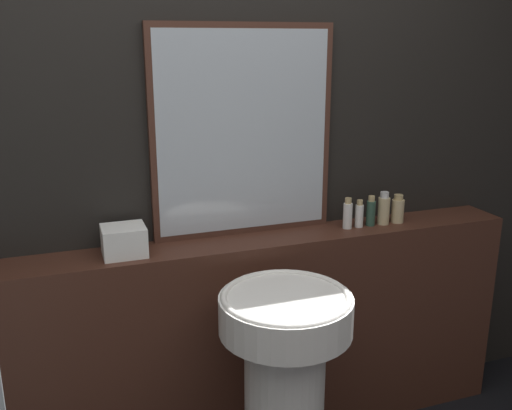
{
  "coord_description": "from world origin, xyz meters",
  "views": [
    {
      "loc": [
        -0.63,
        -0.77,
        1.74
      ],
      "look_at": [
        0.08,
        1.22,
        1.12
      ],
      "focal_mm": 40.0,
      "sensor_mm": 36.0,
      "label": 1
    }
  ],
  "objects_px": {
    "pedestal_sink": "(285,383)",
    "shampoo_bottle": "(348,214)",
    "mirror": "(243,132)",
    "lotion_bottle": "(371,212)",
    "body_wash_bottle": "(384,209)",
    "towel_stack": "(124,241)",
    "conditioner_bottle": "(359,214)",
    "hand_soap_bottle": "(398,210)"
  },
  "relations": [
    {
      "from": "shampoo_bottle",
      "to": "body_wash_bottle",
      "type": "relative_size",
      "value": 0.93
    },
    {
      "from": "towel_stack",
      "to": "hand_soap_bottle",
      "type": "xyz_separation_m",
      "value": [
        1.22,
        0.0,
        0.0
      ]
    },
    {
      "from": "conditioner_bottle",
      "to": "body_wash_bottle",
      "type": "bearing_deg",
      "value": 0.0
    },
    {
      "from": "conditioner_bottle",
      "to": "body_wash_bottle",
      "type": "height_order",
      "value": "body_wash_bottle"
    },
    {
      "from": "shampoo_bottle",
      "to": "lotion_bottle",
      "type": "height_order",
      "value": "same"
    },
    {
      "from": "pedestal_sink",
      "to": "shampoo_bottle",
      "type": "height_order",
      "value": "shampoo_bottle"
    },
    {
      "from": "towel_stack",
      "to": "shampoo_bottle",
      "type": "relative_size",
      "value": 1.19
    },
    {
      "from": "body_wash_bottle",
      "to": "shampoo_bottle",
      "type": "bearing_deg",
      "value": -180.0
    },
    {
      "from": "lotion_bottle",
      "to": "hand_soap_bottle",
      "type": "xyz_separation_m",
      "value": [
        0.14,
        0.0,
        -0.0
      ]
    },
    {
      "from": "towel_stack",
      "to": "shampoo_bottle",
      "type": "distance_m",
      "value": 0.96
    },
    {
      "from": "towel_stack",
      "to": "hand_soap_bottle",
      "type": "relative_size",
      "value": 1.28
    },
    {
      "from": "towel_stack",
      "to": "lotion_bottle",
      "type": "height_order",
      "value": "lotion_bottle"
    },
    {
      "from": "towel_stack",
      "to": "conditioner_bottle",
      "type": "bearing_deg",
      "value": 0.0
    },
    {
      "from": "towel_stack",
      "to": "lotion_bottle",
      "type": "xyz_separation_m",
      "value": [
        1.08,
        0.0,
        0.01
      ]
    },
    {
      "from": "mirror",
      "to": "towel_stack",
      "type": "height_order",
      "value": "mirror"
    },
    {
      "from": "shampoo_bottle",
      "to": "body_wash_bottle",
      "type": "distance_m",
      "value": 0.18
    },
    {
      "from": "mirror",
      "to": "conditioner_bottle",
      "type": "distance_m",
      "value": 0.64
    },
    {
      "from": "mirror",
      "to": "lotion_bottle",
      "type": "bearing_deg",
      "value": -9.81
    },
    {
      "from": "lotion_bottle",
      "to": "hand_soap_bottle",
      "type": "relative_size",
      "value": 1.06
    },
    {
      "from": "shampoo_bottle",
      "to": "conditioner_bottle",
      "type": "height_order",
      "value": "shampoo_bottle"
    },
    {
      "from": "body_wash_bottle",
      "to": "pedestal_sink",
      "type": "bearing_deg",
      "value": -146.59
    },
    {
      "from": "shampoo_bottle",
      "to": "hand_soap_bottle",
      "type": "relative_size",
      "value": 1.07
    },
    {
      "from": "pedestal_sink",
      "to": "shampoo_bottle",
      "type": "relative_size",
      "value": 6.43
    },
    {
      "from": "body_wash_bottle",
      "to": "hand_soap_bottle",
      "type": "distance_m",
      "value": 0.07
    },
    {
      "from": "mirror",
      "to": "conditioner_bottle",
      "type": "relative_size",
      "value": 7.04
    },
    {
      "from": "conditioner_bottle",
      "to": "pedestal_sink",
      "type": "bearing_deg",
      "value": -140.85
    },
    {
      "from": "hand_soap_bottle",
      "to": "conditioner_bottle",
      "type": "bearing_deg",
      "value": 180.0
    },
    {
      "from": "lotion_bottle",
      "to": "hand_soap_bottle",
      "type": "distance_m",
      "value": 0.14
    },
    {
      "from": "pedestal_sink",
      "to": "shampoo_bottle",
      "type": "bearing_deg",
      "value": 42.45
    },
    {
      "from": "body_wash_bottle",
      "to": "hand_soap_bottle",
      "type": "relative_size",
      "value": 1.15
    },
    {
      "from": "towel_stack",
      "to": "shampoo_bottle",
      "type": "bearing_deg",
      "value": 0.0
    },
    {
      "from": "towel_stack",
      "to": "body_wash_bottle",
      "type": "height_order",
      "value": "body_wash_bottle"
    },
    {
      "from": "hand_soap_bottle",
      "to": "body_wash_bottle",
      "type": "bearing_deg",
      "value": 180.0
    },
    {
      "from": "towel_stack",
      "to": "body_wash_bottle",
      "type": "distance_m",
      "value": 1.15
    },
    {
      "from": "hand_soap_bottle",
      "to": "shampoo_bottle",
      "type": "bearing_deg",
      "value": 180.0
    },
    {
      "from": "mirror",
      "to": "shampoo_bottle",
      "type": "distance_m",
      "value": 0.59
    },
    {
      "from": "conditioner_bottle",
      "to": "lotion_bottle",
      "type": "distance_m",
      "value": 0.06
    },
    {
      "from": "shampoo_bottle",
      "to": "body_wash_bottle",
      "type": "bearing_deg",
      "value": 0.0
    },
    {
      "from": "conditioner_bottle",
      "to": "hand_soap_bottle",
      "type": "bearing_deg",
      "value": -0.0
    },
    {
      "from": "pedestal_sink",
      "to": "shampoo_bottle",
      "type": "xyz_separation_m",
      "value": [
        0.47,
        0.43,
        0.48
      ]
    },
    {
      "from": "shampoo_bottle",
      "to": "lotion_bottle",
      "type": "relative_size",
      "value": 1.01
    },
    {
      "from": "shampoo_bottle",
      "to": "conditioner_bottle",
      "type": "distance_m",
      "value": 0.06
    }
  ]
}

